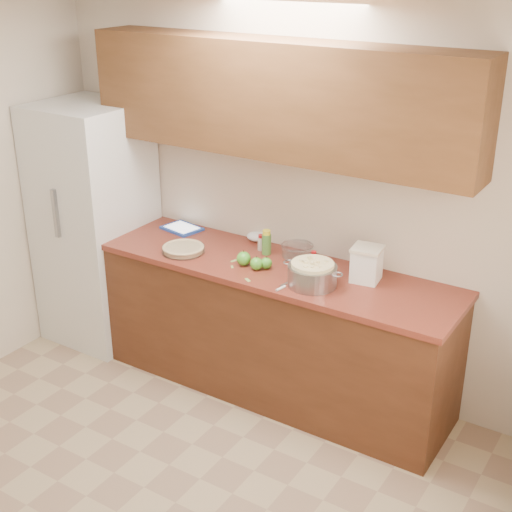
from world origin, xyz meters
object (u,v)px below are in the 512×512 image
Objects in this scene: colander at (312,274)px; flour_canister at (367,264)px; pie at (183,249)px; tablet at (182,228)px.

colander is 1.81× the size of flour_canister.
flour_canister is at bearing 11.73° from pie.
flour_canister is at bearing 8.02° from tablet.
pie is at bearing -179.08° from colander.
flour_canister reaches higher than tablet.
pie is 0.42m from tablet.
tablet is at bearing 177.04° from flour_canister.
colander is 1.32× the size of tablet.
pie reaches higher than tablet.
pie is 1.32× the size of flour_canister.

